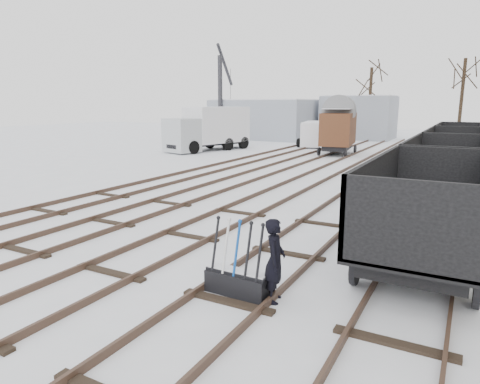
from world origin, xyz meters
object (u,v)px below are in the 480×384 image
object	(u,v)px
lorry	(209,128)
panel_van	(316,134)
box_van_wagon	(338,128)
crane	(221,115)
ground_frame	(237,281)
freight_wagon_a	(425,225)
worker	(275,260)

from	to	relation	value
lorry	panel_van	distance (m)	9.71
box_van_wagon	lorry	size ratio (longest dim) A/B	0.59
crane	lorry	bearing A→B (deg)	-79.26
ground_frame	lorry	xyz separation A→B (m)	(-14.66, 22.01, 1.47)
freight_wagon_a	crane	distance (m)	35.90
ground_frame	crane	distance (m)	37.10
ground_frame	box_van_wagon	bearing A→B (deg)	103.79
freight_wagon_a	panel_van	xyz separation A→B (m)	(-11.22, 25.70, 0.16)
freight_wagon_a	worker	bearing A→B (deg)	-123.59
worker	panel_van	size ratio (longest dim) A/B	0.31
worker	panel_van	world-z (taller)	panel_van
freight_wagon_a	crane	world-z (taller)	crane
freight_wagon_a	crane	size ratio (longest dim) A/B	0.64
ground_frame	box_van_wagon	distance (m)	24.72
worker	box_van_wagon	world-z (taller)	box_van_wagon
worker	box_van_wagon	size ratio (longest dim) A/B	0.35
lorry	freight_wagon_a	bearing A→B (deg)	-30.16
box_van_wagon	panel_van	bearing A→B (deg)	115.69
freight_wagon_a	panel_van	size ratio (longest dim) A/B	1.17
freight_wagon_a	lorry	bearing A→B (deg)	133.73
crane	ground_frame	bearing A→B (deg)	-73.39
lorry	crane	world-z (taller)	crane
freight_wagon_a	lorry	size ratio (longest dim) A/B	0.77
ground_frame	box_van_wagon	xyz separation A→B (m)	(-4.86, 24.18, 1.66)
worker	freight_wagon_a	distance (m)	4.12
worker	ground_frame	bearing A→B (deg)	81.49
box_van_wagon	panel_van	size ratio (longest dim) A/B	0.90
ground_frame	worker	xyz separation A→B (m)	(0.75, 0.10, 0.52)
lorry	crane	bearing A→B (deg)	131.52
ground_frame	crane	world-z (taller)	crane
box_van_wagon	lorry	bearing A→B (deg)	-175.30
ground_frame	crane	bearing A→B (deg)	123.73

